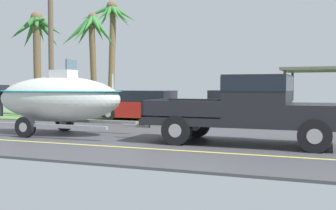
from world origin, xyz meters
name	(u,v)px	position (x,y,z in m)	size (l,w,h in m)	color
ground	(270,120)	(0.00, 8.38, -0.01)	(36.00, 22.00, 0.11)	#424247
pickup_truck_towing	(257,106)	(0.81, -0.04, 1.04)	(5.55, 2.05, 1.87)	black
boat_on_trailer	(58,99)	(-5.65, -0.04, 1.17)	(5.81, 2.27, 2.43)	gray
parked_sedan_near	(241,105)	(-1.33, 8.36, 0.67)	(4.51, 1.89, 1.38)	beige
parked_sedan_far	(148,106)	(-5.13, 5.98, 0.67)	(4.66, 1.93, 1.38)	#B21E19
palm_tree_near_left	(91,35)	(-9.11, 7.64, 4.25)	(3.08, 2.86, 5.44)	brown
palm_tree_near_right	(112,29)	(-10.40, 12.14, 5.21)	(3.19, 3.23, 6.98)	brown
palm_tree_mid	(37,39)	(-11.37, 6.08, 3.99)	(3.10, 2.82, 5.37)	brown
utility_pole	(51,40)	(-9.64, 4.94, 3.76)	(0.24, 1.80, 7.22)	brown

